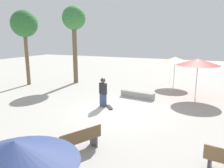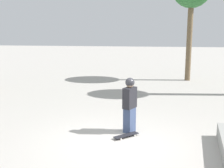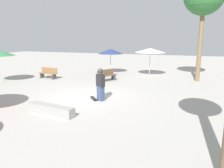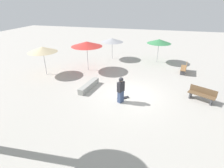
% 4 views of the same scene
% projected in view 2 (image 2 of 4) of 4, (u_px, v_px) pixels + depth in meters
% --- Properties ---
extents(ground_plane, '(60.00, 60.00, 0.00)m').
position_uv_depth(ground_plane, '(117.00, 144.00, 8.57)').
color(ground_plane, '#ADA8A0').
extents(skater_main, '(0.43, 0.51, 1.67)m').
position_uv_depth(skater_main, '(130.00, 103.00, 9.27)').
color(skater_main, '#38476B').
rests_on(skater_main, ground_plane).
extents(skateboard, '(0.74, 0.67, 0.07)m').
position_uv_depth(skateboard, '(126.00, 135.00, 9.03)').
color(skateboard, black).
rests_on(skateboard, ground_plane).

